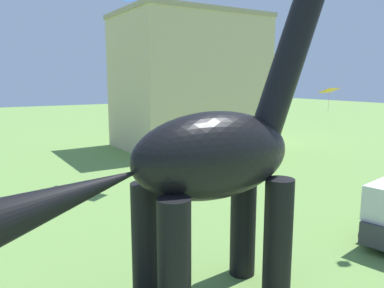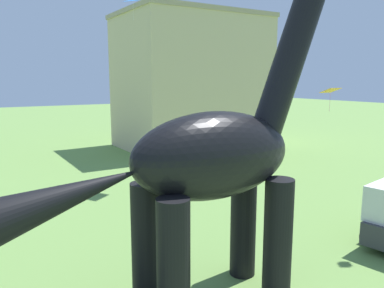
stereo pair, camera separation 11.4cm
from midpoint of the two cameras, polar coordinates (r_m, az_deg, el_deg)
name	(u,v)px [view 2 (the right image)]	position (r m, az deg, el deg)	size (l,w,h in m)	color
dinosaur_sculpture	(212,156)	(13.37, 3.31, -1.74)	(14.63, 3.10, 15.29)	black
kite_near_high	(330,91)	(21.63, 20.09, 7.48)	(1.01, 0.74, 1.26)	orange
kite_far_right	(133,0)	(33.03, -8.69, 20.40)	(1.59, 1.67, 1.70)	#287AE5
background_building_block	(191,82)	(46.58, -0.13, 9.25)	(16.38, 12.38, 15.70)	#CCB78E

